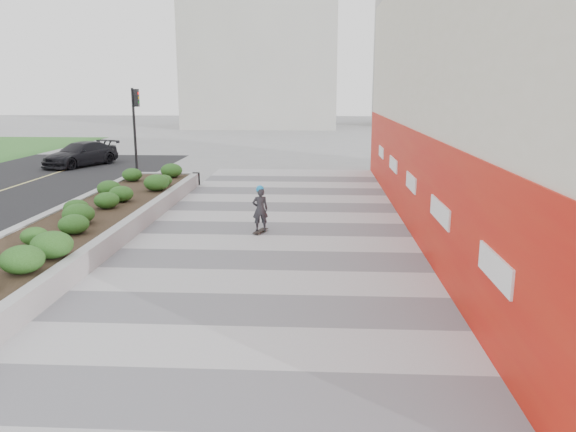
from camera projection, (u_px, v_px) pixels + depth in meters
The scene contains 10 objects.
ground at pixel (240, 352), 9.09m from camera, with size 160.00×160.00×0.00m, color gray.
walkway at pixel (259, 288), 12.01m from camera, with size 8.00×36.00×0.01m, color #A8A8AD.
building at pixel (513, 95), 16.58m from camera, with size 6.04×24.08×8.00m.
planter at pixel (83, 222), 16.10m from camera, with size 3.00×18.00×0.90m.
traffic_signal_near at pixel (135, 120), 25.89m from camera, with size 0.33×0.28×4.20m.
distant_bldg_north_l at pixel (262, 33), 60.67m from camera, with size 16.00×12.00×20.00m, color #ADAAA3.
distant_bldg_north_r at pixel (440, 18), 64.05m from camera, with size 14.00×10.00×24.00m, color #ADAAA3.
manhole_cover at pixel (283, 288), 11.99m from camera, with size 0.44×0.44×0.01m, color #595654.
skateboarder at pixel (260, 209), 16.43m from camera, with size 0.53×0.75×1.43m.
car_dark at pixel (80, 154), 30.73m from camera, with size 1.83×4.50×1.31m, color black.
Camera 1 is at (1.22, -8.32, 4.18)m, focal length 35.00 mm.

